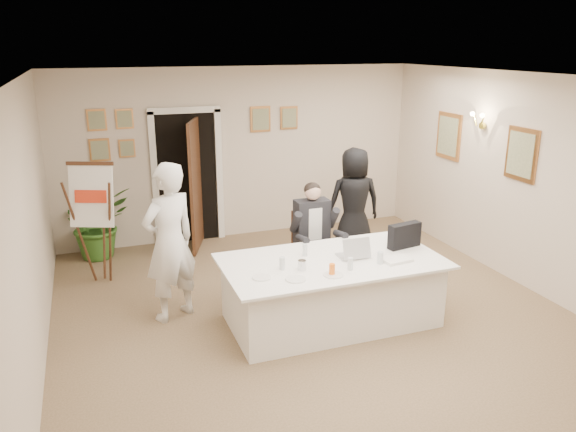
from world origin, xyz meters
The scene contains 27 objects.
floor centered at (0.00, 0.00, 0.00)m, with size 7.00×7.00×0.00m, color brown.
ceiling centered at (0.00, 0.00, 2.80)m, with size 6.00×7.00×0.02m, color white.
wall_back centered at (0.00, 3.50, 1.40)m, with size 6.00×0.10×2.80m, color beige.
wall_left centered at (-3.00, 0.00, 1.40)m, with size 0.10×7.00×2.80m, color beige.
wall_right centered at (3.00, 0.00, 1.40)m, with size 0.10×7.00×2.80m, color beige.
doorway centered at (-0.88, 3.32, 1.04)m, with size 1.14×0.86×2.20m.
pictures_back_wall centered at (-0.80, 3.47, 1.85)m, with size 3.40×0.06×0.80m, color #BE7E41, non-canonical shape.
pictures_right_wall centered at (2.97, 1.20, 1.75)m, with size 0.06×2.20×0.80m, color #BE7E41, non-canonical shape.
wall_sconce centered at (2.90, 1.20, 2.10)m, with size 0.20×0.30×0.24m, color gold, non-canonical shape.
conference_table centered at (0.13, 0.07, 0.39)m, with size 2.52×1.35×0.78m.
seated_man centered at (0.33, 1.12, 0.72)m, with size 0.61×0.65×1.43m, color black, non-canonical shape.
flip_chart centered at (-2.36, 2.17, 0.77)m, with size 0.60×0.46×1.65m.
standing_man centered at (-1.59, 0.81, 0.95)m, with size 0.69×0.45×1.89m, color white.
standing_woman centered at (1.36, 2.00, 0.83)m, with size 0.81×0.53×1.67m, color black.
potted_palm centered at (-2.35, 3.20, 0.54)m, with size 0.97×0.84×1.07m, color #316321.
laptop centered at (0.39, 0.09, 0.91)m, with size 0.33×0.35×0.28m, color #B7BABC, non-canonical shape.
laptop_bag centered at (1.12, 0.15, 0.93)m, with size 0.43×0.12×0.30m, color black.
paper_stack centered at (0.80, -0.22, 0.79)m, with size 0.32×0.23×0.03m, color white.
plate_left centered at (-0.78, -0.16, 0.78)m, with size 0.20×0.20×0.01m, color white.
plate_mid centered at (-0.46, -0.32, 0.78)m, with size 0.22×0.22×0.01m, color white.
plate_near centered at (-0.04, -0.35, 0.78)m, with size 0.21×0.21×0.01m, color white.
glass_a centered at (-0.50, 0.00, 0.84)m, with size 0.06×0.06×0.14m, color silver.
glass_b centered at (0.19, -0.27, 0.84)m, with size 0.06×0.06×0.14m, color silver.
glass_c centered at (0.59, -0.22, 0.84)m, with size 0.07×0.07×0.14m, color silver.
glass_d centered at (-0.11, 0.29, 0.84)m, with size 0.06×0.06×0.14m, color silver.
oj_glass centered at (-0.05, -0.34, 0.84)m, with size 0.06×0.06×0.13m, color orange.
steel_jug centered at (-0.30, -0.09, 0.83)m, with size 0.09×0.09×0.11m, color silver.
Camera 1 is at (-2.38, -5.38, 3.15)m, focal length 35.00 mm.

